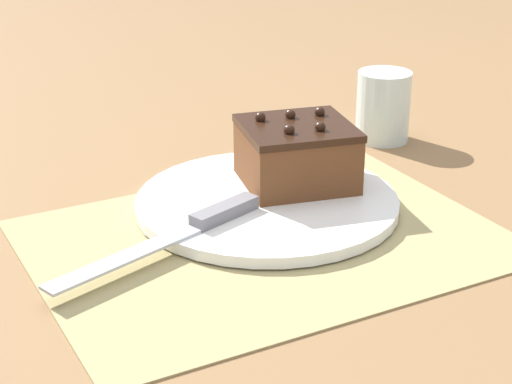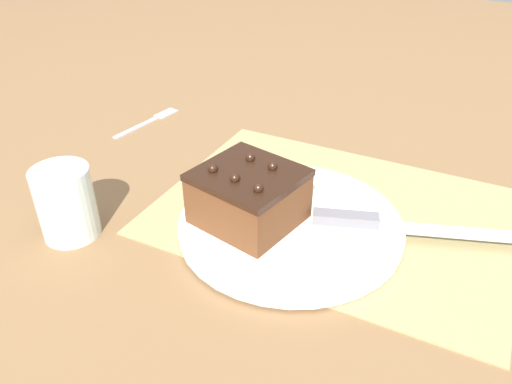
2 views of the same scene
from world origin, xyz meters
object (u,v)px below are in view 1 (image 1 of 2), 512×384
(cake_plate, at_px, (267,202))
(drinking_glass, at_px, (383,106))
(serving_knife, at_px, (194,226))
(chocolate_cake, at_px, (297,154))

(cake_plate, height_order, drinking_glass, drinking_glass)
(drinking_glass, bearing_deg, cake_plate, -152.27)
(serving_knife, bearing_deg, chocolate_cake, -87.18)
(chocolate_cake, relative_size, serving_knife, 0.56)
(cake_plate, distance_m, drinking_glass, 0.28)
(chocolate_cake, distance_m, drinking_glass, 0.22)
(serving_knife, distance_m, drinking_glass, 0.39)
(cake_plate, distance_m, chocolate_cake, 0.07)
(cake_plate, xyz_separation_m, chocolate_cake, (0.05, 0.02, 0.04))
(chocolate_cake, height_order, serving_knife, chocolate_cake)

